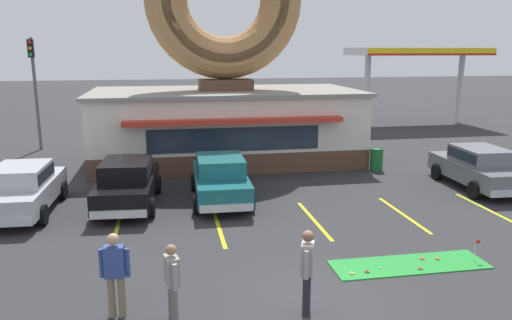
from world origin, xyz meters
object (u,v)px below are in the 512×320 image
at_px(putting_flag_pin, 477,245).
at_px(car_silver, 23,187).
at_px(golf_ball, 380,268).
at_px(car_teal, 220,177).
at_px(pedestrian_leather_jacket_man, 115,271).
at_px(traffic_light_pole, 34,79).
at_px(trash_bin, 376,159).
at_px(car_black, 127,181).
at_px(pedestrian_hooded_kid, 172,280).
at_px(pedestrian_blue_sweater_man, 307,268).
at_px(car_grey, 478,166).

bearing_deg(putting_flag_pin, car_silver, 153.34).
bearing_deg(golf_ball, putting_flag_pin, 0.88).
relative_size(car_silver, car_teal, 1.00).
relative_size(pedestrian_leather_jacket_man, traffic_light_pole, 0.30).
distance_m(golf_ball, trash_bin, 10.43).
bearing_deg(car_silver, putting_flag_pin, -26.66).
bearing_deg(golf_ball, car_black, 135.03).
height_order(golf_ball, pedestrian_hooded_kid, pedestrian_hooded_kid).
height_order(golf_ball, pedestrian_blue_sweater_man, pedestrian_blue_sweater_man).
bearing_deg(putting_flag_pin, pedestrian_hooded_kid, -168.83).
distance_m(putting_flag_pin, pedestrian_blue_sweater_man, 5.17).
distance_m(car_grey, pedestrian_hooded_kid, 13.95).
height_order(putting_flag_pin, car_black, car_black).
height_order(golf_ball, trash_bin, trash_bin).
distance_m(car_silver, car_black, 3.27).
distance_m(car_silver, pedestrian_hooded_kid, 8.89).
bearing_deg(car_grey, car_silver, -179.79).
bearing_deg(pedestrian_leather_jacket_man, golf_ball, 9.99).
height_order(car_grey, car_silver, same).
relative_size(car_black, car_teal, 1.01).
distance_m(putting_flag_pin, trash_bin, 9.67).
xyz_separation_m(putting_flag_pin, pedestrian_leather_jacket_man, (-8.62, -1.11, 0.55)).
relative_size(car_black, pedestrian_leather_jacket_man, 2.65).
distance_m(car_silver, car_teal, 6.43).
height_order(car_teal, traffic_light_pole, traffic_light_pole).
xyz_separation_m(car_grey, pedestrian_hooded_kid, (-11.66, -7.65, 0.01)).
height_order(car_black, trash_bin, car_black).
height_order(car_silver, pedestrian_leather_jacket_man, pedestrian_leather_jacket_man).
distance_m(golf_ball, pedestrian_leather_jacket_man, 6.23).
relative_size(golf_ball, pedestrian_hooded_kid, 0.03).
distance_m(putting_flag_pin, car_black, 10.89).
height_order(putting_flag_pin, car_teal, car_teal).
relative_size(putting_flag_pin, car_black, 0.12).
bearing_deg(trash_bin, car_teal, -155.80).
bearing_deg(golf_ball, car_grey, 42.83).
xyz_separation_m(car_black, pedestrian_leather_jacket_man, (0.26, -7.39, 0.11)).
height_order(pedestrian_leather_jacket_man, traffic_light_pole, traffic_light_pole).
height_order(car_grey, pedestrian_hooded_kid, pedestrian_hooded_kid).
xyz_separation_m(pedestrian_blue_sweater_man, pedestrian_leather_jacket_man, (-3.75, 0.53, -0.00)).
bearing_deg(golf_ball, pedestrian_leather_jacket_man, -170.01).
bearing_deg(putting_flag_pin, car_grey, 56.17).
bearing_deg(putting_flag_pin, car_black, 144.75).
bearing_deg(car_grey, golf_ball, -137.17).
xyz_separation_m(car_black, pedestrian_hooded_kid, (1.36, -7.77, 0.01)).
xyz_separation_m(putting_flag_pin, trash_bin, (1.51, 9.56, 0.06)).
bearing_deg(pedestrian_blue_sweater_man, car_silver, 133.25).
distance_m(pedestrian_hooded_kid, traffic_light_pole, 19.86).
relative_size(car_black, trash_bin, 4.78).
relative_size(car_grey, traffic_light_pole, 0.80).
xyz_separation_m(car_grey, traffic_light_pole, (-18.25, 10.87, 2.84)).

